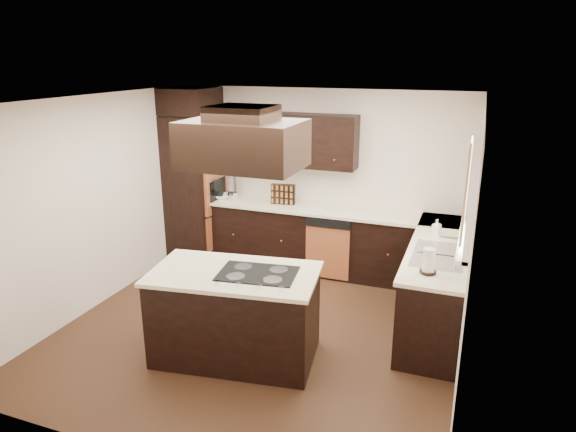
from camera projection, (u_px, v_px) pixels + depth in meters
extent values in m
cube|color=brown|center=(261.00, 329.00, 5.75)|extent=(4.20, 4.20, 0.02)
cube|color=silver|center=(257.00, 99.00, 5.00)|extent=(4.20, 4.20, 0.02)
cube|color=white|center=(319.00, 179.00, 7.26)|extent=(4.20, 0.02, 2.50)
cube|color=white|center=(135.00, 312.00, 3.49)|extent=(4.20, 0.02, 2.50)
cube|color=white|center=(96.00, 203.00, 6.08)|extent=(0.02, 4.20, 2.50)
cube|color=white|center=(471.00, 247.00, 4.67)|extent=(0.02, 4.20, 2.50)
cube|color=black|center=(195.00, 187.00, 7.55)|extent=(0.65, 0.75, 2.12)
cube|color=#BD6136|center=(216.00, 186.00, 7.41)|extent=(0.05, 0.62, 0.78)
cube|color=black|center=(313.00, 240.00, 7.22)|extent=(2.93, 0.60, 0.88)
cube|color=black|center=(437.00, 284.00, 5.82)|extent=(0.60, 2.40, 0.88)
cube|color=#FFF8CB|center=(314.00, 209.00, 7.06)|extent=(2.93, 0.63, 0.04)
cube|color=#FFF8CB|center=(440.00, 246.00, 5.69)|extent=(0.63, 2.40, 0.04)
cube|color=black|center=(286.00, 139.00, 7.08)|extent=(2.00, 0.34, 0.72)
cube|color=#BD6136|center=(328.00, 252.00, 6.87)|extent=(0.60, 0.05, 0.72)
cube|color=white|center=(473.00, 190.00, 5.06)|extent=(0.06, 1.32, 1.12)
cube|color=white|center=(476.00, 190.00, 5.05)|extent=(0.00, 1.20, 1.00)
cube|color=beige|center=(466.00, 195.00, 4.69)|extent=(0.02, 0.34, 0.90)
cube|color=beige|center=(469.00, 176.00, 5.44)|extent=(0.02, 0.34, 0.90)
cube|color=silver|center=(438.00, 255.00, 5.36)|extent=(0.52, 0.84, 0.01)
cube|color=black|center=(235.00, 316.00, 5.10)|extent=(1.67, 1.06, 0.88)
cube|color=#FFF8CB|center=(234.00, 274.00, 4.96)|extent=(1.73, 1.13, 0.04)
cube|color=black|center=(258.00, 273.00, 4.90)|extent=(0.80, 0.59, 0.01)
cube|color=black|center=(243.00, 144.00, 4.58)|extent=(1.05, 0.72, 0.42)
cube|color=black|center=(242.00, 113.00, 4.50)|extent=(0.55, 0.50, 0.13)
cylinder|color=silver|center=(233.00, 196.00, 7.46)|extent=(0.15, 0.15, 0.10)
cone|color=silver|center=(232.00, 183.00, 7.40)|extent=(0.13, 0.13, 0.26)
cube|color=black|center=(283.00, 194.00, 7.18)|extent=(0.35, 0.14, 0.28)
imported|color=white|center=(222.00, 196.00, 7.48)|extent=(0.33, 0.33, 0.06)
imported|color=white|center=(437.00, 227.00, 5.99)|extent=(0.10, 0.11, 0.17)
cylinder|color=white|center=(429.00, 261.00, 4.89)|extent=(0.14, 0.14, 0.25)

